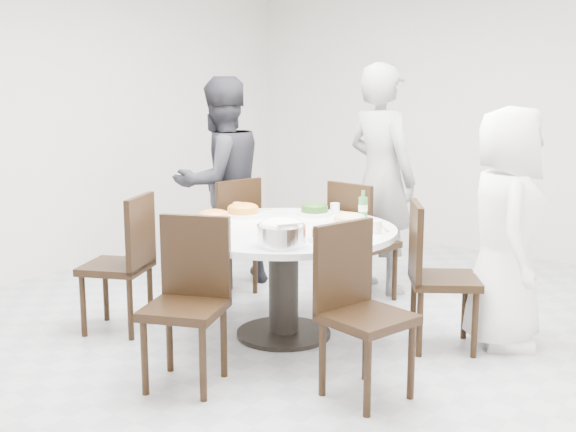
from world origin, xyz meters
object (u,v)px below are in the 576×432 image
Objects in this scene: chair_sw at (116,263)px; rice_bowl at (281,236)px; chair_nw at (225,236)px; dining_table at (284,282)px; diner_right at (506,228)px; chair_s at (184,305)px; soup_bowl at (201,228)px; chair_se at (368,314)px; diner_middle at (381,179)px; beverage_bottle at (363,206)px; chair_ne at (445,277)px; diner_left at (220,183)px; chair_n at (365,241)px.

chair_sw is 3.29× the size of rice_bowl.
dining_table is at bearing 74.16° from chair_nw.
diner_right is 1.49m from rice_bowl.
chair_s is (1.04, -1.50, 0.00)m from chair_nw.
chair_nw reaches higher than dining_table.
diner_right is 1.95m from soup_bowl.
rice_bowl is (0.32, -0.44, 0.44)m from dining_table.
dining_table is at bearing 125.81° from rice_bowl.
diner_middle reaches higher than chair_se.
diner_right reaches higher than chair_sw.
diner_right is at bearing 39.00° from soup_bowl.
dining_table is at bearing 106.01° from diner_middle.
diner_right is at bearing 14.12° from beverage_bottle.
dining_table is 0.69m from rice_bowl.
chair_nw is at bearing 53.92° from chair_ne.
chair_s is 3.69× the size of soup_bowl.
diner_middle reaches higher than beverage_bottle.
diner_middle reaches higher than diner_left.
dining_table is at bearing 81.04° from chair_ne.
rice_bowl reaches higher than dining_table.
chair_sw is 1.94m from chair_se.
diner_middle is 0.93m from beverage_bottle.
soup_bowl is (-1.23, -0.93, 0.31)m from chair_ne.
chair_s is (-0.91, -1.43, 0.00)m from chair_ne.
rice_bowl is at bearing 65.64° from chair_nw.
chair_ne is at bearing 34.81° from chair_s.
diner_right is (2.22, 0.21, 0.30)m from chair_nw.
diner_right is at bearing 174.96° from chair_n.
diner_middle is at bearing 134.74° from diner_left.
chair_n is 1.13m from chair_nw.
beverage_bottle is at bearing 105.32° from chair_sw.
dining_table is 1.58× the size of chair_nw.
chair_n is 3.69× the size of soup_bowl.
chair_ne is 0.94m from chair_se.
chair_nw is 1.00× the size of chair_sw.
chair_n is at bearing 48.08° from diner_right.
chair_ne reaches higher than dining_table.
chair_s is at bearing 106.54° from diner_middle.
beverage_bottle is (-0.93, -0.23, 0.08)m from diner_right.
diner_left is (-2.14, 0.24, 0.40)m from chair_ne.
chair_ne is at bearing 99.64° from chair_nw.
soup_bowl is 1.20× the size of beverage_bottle.
dining_table is 5.19× the size of rice_bowl.
chair_sw is (0.00, -1.12, 0.00)m from chair_nw.
chair_ne and chair_nw have the same top height.
chair_s is at bearing 50.49° from diner_left.
chair_ne is 1.43m from diner_middle.
chair_ne is 2.21m from chair_sw.
rice_bowl is (-0.64, -0.88, 0.34)m from chair_ne.
dining_table is 1.47m from diner_middle.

